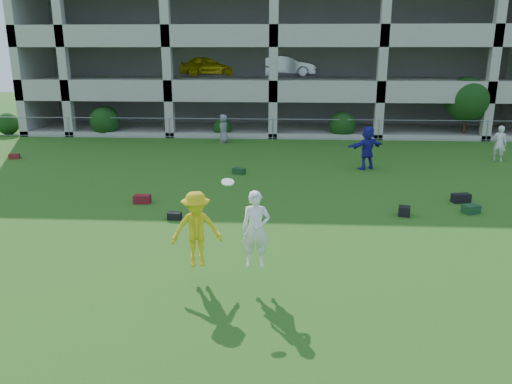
# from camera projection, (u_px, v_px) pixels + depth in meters

# --- Properties ---
(ground) EXTENTS (100.00, 100.00, 0.00)m
(ground) POSITION_uv_depth(u_px,v_px,m) (248.00, 295.00, 10.48)
(ground) COLOR #235114
(ground) RESTS_ON ground
(bystander_c) EXTENTS (0.59, 0.82, 1.56)m
(bystander_c) POSITION_uv_depth(u_px,v_px,m) (223.00, 129.00, 27.46)
(bystander_c) COLOR slate
(bystander_c) RESTS_ON ground
(bystander_d) EXTENTS (1.78, 1.31, 1.87)m
(bystander_d) POSITION_uv_depth(u_px,v_px,m) (367.00, 148.00, 21.29)
(bystander_d) COLOR #242093
(bystander_d) RESTS_ON ground
(bystander_e) EXTENTS (0.72, 0.68, 1.65)m
(bystander_e) POSITION_uv_depth(u_px,v_px,m) (500.00, 144.00, 22.82)
(bystander_e) COLOR silver
(bystander_e) RESTS_ON ground
(bag_red_a) EXTENTS (0.55, 0.31, 0.28)m
(bag_red_a) POSITION_uv_depth(u_px,v_px,m) (142.00, 199.00, 16.72)
(bag_red_a) COLOR #580F19
(bag_red_a) RESTS_ON ground
(bag_black_b) EXTENTS (0.42, 0.29, 0.22)m
(bag_black_b) POSITION_uv_depth(u_px,v_px,m) (175.00, 216.00, 15.13)
(bag_black_b) COLOR black
(bag_black_b) RESTS_ON ground
(bag_green_c) EXTENTS (0.60, 0.54, 0.26)m
(bag_green_c) POSITION_uv_depth(u_px,v_px,m) (471.00, 209.00, 15.71)
(bag_green_c) COLOR #153A19
(bag_green_c) RESTS_ON ground
(crate_d) EXTENTS (0.42, 0.42, 0.30)m
(crate_d) POSITION_uv_depth(u_px,v_px,m) (404.00, 211.00, 15.44)
(crate_d) COLOR black
(crate_d) RESTS_ON ground
(bag_black_e) EXTENTS (0.65, 0.43, 0.30)m
(bag_black_e) POSITION_uv_depth(u_px,v_px,m) (461.00, 198.00, 16.80)
(bag_black_e) COLOR black
(bag_black_e) RESTS_ON ground
(bag_red_f) EXTENTS (0.50, 0.38, 0.24)m
(bag_red_f) POSITION_uv_depth(u_px,v_px,m) (14.00, 156.00, 23.55)
(bag_red_f) COLOR #580F1D
(bag_red_f) RESTS_ON ground
(bag_green_g) EXTENTS (0.58, 0.48, 0.25)m
(bag_green_g) POSITION_uv_depth(u_px,v_px,m) (239.00, 171.00, 20.65)
(bag_green_g) COLOR #133617
(bag_green_g) RESTS_ON ground
(frisbee_contest) EXTENTS (2.23, 0.89, 1.98)m
(frisbee_contest) POSITION_uv_depth(u_px,v_px,m) (211.00, 229.00, 10.76)
(frisbee_contest) COLOR yellow
(frisbee_contest) RESTS_ON ground
(parking_garage) EXTENTS (30.00, 14.00, 12.00)m
(parking_garage) POSITION_uv_depth(u_px,v_px,m) (277.00, 34.00, 35.41)
(parking_garage) COLOR #9E998C
(parking_garage) RESTS_ON ground
(fence) EXTENTS (36.06, 0.06, 1.20)m
(fence) POSITION_uv_depth(u_px,v_px,m) (273.00, 129.00, 28.55)
(fence) COLOR gray
(fence) RESTS_ON ground
(shrub_row) EXTENTS (34.38, 2.52, 3.50)m
(shrub_row) POSITION_uv_depth(u_px,v_px,m) (353.00, 112.00, 28.71)
(shrub_row) COLOR #163D11
(shrub_row) RESTS_ON ground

